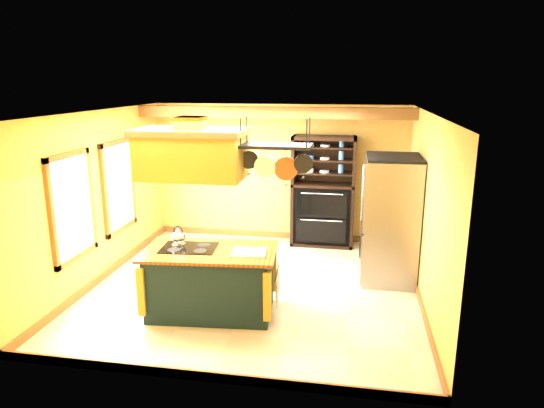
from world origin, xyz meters
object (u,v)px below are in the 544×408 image
(kitchen_island, at_px, (211,281))
(range_hood, at_px, (192,152))
(refrigerator, at_px, (389,222))
(hutch, at_px, (323,203))
(pot_rack, at_px, (276,153))

(kitchen_island, relative_size, range_hood, 1.31)
(refrigerator, bearing_deg, hutch, 126.65)
(range_hood, relative_size, hutch, 0.67)
(kitchen_island, distance_m, hutch, 3.48)
(refrigerator, height_order, hutch, hutch)
(kitchen_island, bearing_deg, hutch, 62.88)
(range_hood, height_order, pot_rack, same)
(range_hood, xyz_separation_m, hutch, (1.51, 3.20, -1.41))
(kitchen_island, bearing_deg, range_hood, 175.40)
(kitchen_island, bearing_deg, refrigerator, 28.71)
(hutch, bearing_deg, kitchen_island, -112.34)
(range_hood, relative_size, pot_rack, 1.49)
(kitchen_island, xyz_separation_m, refrigerator, (2.47, 1.64, 0.49))
(kitchen_island, relative_size, pot_rack, 1.95)
(kitchen_island, relative_size, hutch, 0.88)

